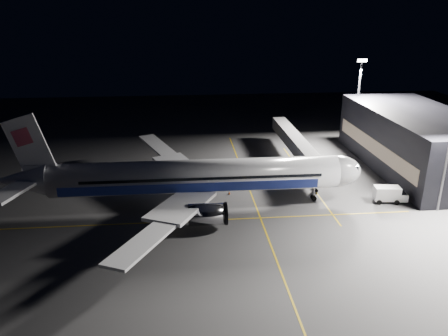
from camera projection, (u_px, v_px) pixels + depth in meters
ground at (197, 205)px, 75.04m from camera, size 200.00×200.00×0.00m
guide_line_main at (254, 202)px, 75.93m from camera, size 0.25×80.00×0.01m
guide_line_cross at (198, 221)px, 69.44m from camera, size 70.00×0.25×0.01m
guide_line_side at (306, 179)px, 86.34m from camera, size 0.25×40.00×0.01m
airliner at (190, 177)px, 73.16m from camera, size 61.48×54.22×16.64m
terminal at (416, 141)px, 90.14m from camera, size 18.12×40.00×12.00m
jet_bridge at (297, 145)px, 92.27m from camera, size 3.60×34.40×6.30m
floodlight_mast_north at (358, 94)px, 104.19m from camera, size 2.40×0.68×20.70m
service_truck at (390, 194)px, 75.56m from camera, size 5.82×2.96×2.86m
baggage_tug at (179, 166)px, 90.59m from camera, size 3.23×2.86×2.00m
safety_cone_a at (188, 190)px, 80.12m from camera, size 0.40×0.40×0.61m
safety_cone_b at (229, 193)px, 79.21m from camera, size 0.37×0.37×0.56m
safety_cone_c at (189, 174)px, 87.92m from camera, size 0.40×0.40×0.61m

